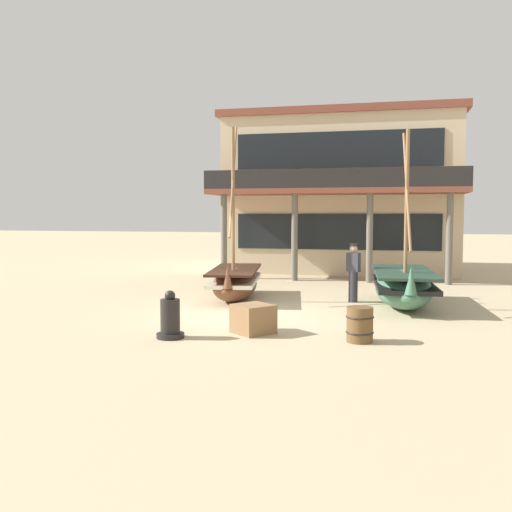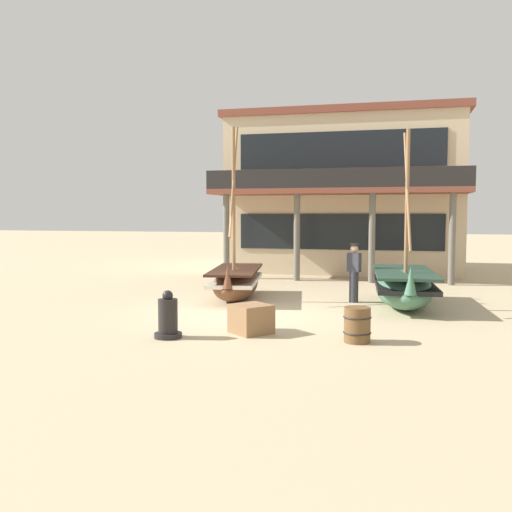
{
  "view_description": "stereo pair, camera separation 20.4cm",
  "coord_description": "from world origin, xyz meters",
  "px_view_note": "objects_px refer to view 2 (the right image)",
  "views": [
    {
      "loc": [
        3.46,
        -13.7,
        2.54
      ],
      "look_at": [
        0.0,
        1.0,
        1.4
      ],
      "focal_mm": 39.6,
      "sensor_mm": 36.0,
      "label": 1
    },
    {
      "loc": [
        3.66,
        -13.66,
        2.54
      ],
      "look_at": [
        0.0,
        1.0,
        1.4
      ],
      "focal_mm": 39.6,
      "sensor_mm": 36.0,
      "label": 2
    }
  ],
  "objects_px": {
    "fisherman_by_hull": "(354,273)",
    "capstan_winch": "(168,319)",
    "fishing_boat_near_left": "(236,281)",
    "wooden_barrel": "(357,325)",
    "harbor_building_main": "(346,194)",
    "cargo_crate": "(251,319)",
    "fishing_boat_centre_large": "(404,286)"
  },
  "relations": [
    {
      "from": "wooden_barrel",
      "to": "harbor_building_main",
      "type": "bearing_deg",
      "value": 95.99
    },
    {
      "from": "fishing_boat_near_left",
      "to": "fishing_boat_centre_large",
      "type": "distance_m",
      "value": 4.83
    },
    {
      "from": "capstan_winch",
      "to": "wooden_barrel",
      "type": "relative_size",
      "value": 1.4
    },
    {
      "from": "fishing_boat_near_left",
      "to": "harbor_building_main",
      "type": "relative_size",
      "value": 0.51
    },
    {
      "from": "cargo_crate",
      "to": "fisherman_by_hull",
      "type": "bearing_deg",
      "value": 69.29
    },
    {
      "from": "capstan_winch",
      "to": "harbor_building_main",
      "type": "height_order",
      "value": "harbor_building_main"
    },
    {
      "from": "fishing_boat_centre_large",
      "to": "capstan_winch",
      "type": "distance_m",
      "value": 6.99
    },
    {
      "from": "fisherman_by_hull",
      "to": "fishing_boat_centre_large",
      "type": "bearing_deg",
      "value": -18.74
    },
    {
      "from": "fisherman_by_hull",
      "to": "cargo_crate",
      "type": "distance_m",
      "value": 5.13
    },
    {
      "from": "wooden_barrel",
      "to": "fishing_boat_centre_large",
      "type": "bearing_deg",
      "value": 78.53
    },
    {
      "from": "fishing_boat_centre_large",
      "to": "cargo_crate",
      "type": "xyz_separation_m",
      "value": [
        -3.18,
        -4.3,
        -0.25
      ]
    },
    {
      "from": "fishing_boat_near_left",
      "to": "wooden_barrel",
      "type": "height_order",
      "value": "fishing_boat_near_left"
    },
    {
      "from": "fishing_boat_centre_large",
      "to": "fisherman_by_hull",
      "type": "bearing_deg",
      "value": 161.26
    },
    {
      "from": "capstan_winch",
      "to": "harbor_building_main",
      "type": "xyz_separation_m",
      "value": [
        2.24,
        15.24,
        3.05
      ]
    },
    {
      "from": "harbor_building_main",
      "to": "fisherman_by_hull",
      "type": "bearing_deg",
      "value": -83.47
    },
    {
      "from": "wooden_barrel",
      "to": "cargo_crate",
      "type": "relative_size",
      "value": 0.95
    },
    {
      "from": "fishing_boat_near_left",
      "to": "capstan_winch",
      "type": "distance_m",
      "value": 5.37
    },
    {
      "from": "wooden_barrel",
      "to": "cargo_crate",
      "type": "bearing_deg",
      "value": 171.93
    },
    {
      "from": "fishing_boat_centre_large",
      "to": "wooden_barrel",
      "type": "relative_size",
      "value": 6.85
    },
    {
      "from": "capstan_winch",
      "to": "wooden_barrel",
      "type": "bearing_deg",
      "value": 7.83
    },
    {
      "from": "fisherman_by_hull",
      "to": "cargo_crate",
      "type": "bearing_deg",
      "value": -110.71
    },
    {
      "from": "capstan_winch",
      "to": "harbor_building_main",
      "type": "distance_m",
      "value": 15.7
    },
    {
      "from": "wooden_barrel",
      "to": "cargo_crate",
      "type": "distance_m",
      "value": 2.27
    },
    {
      "from": "wooden_barrel",
      "to": "harbor_building_main",
      "type": "xyz_separation_m",
      "value": [
        -1.54,
        14.72,
        3.09
      ]
    },
    {
      "from": "fishing_boat_centre_large",
      "to": "capstan_winch",
      "type": "xyz_separation_m",
      "value": [
        -4.72,
        -5.14,
        -0.16
      ]
    },
    {
      "from": "cargo_crate",
      "to": "harbor_building_main",
      "type": "height_order",
      "value": "harbor_building_main"
    },
    {
      "from": "fishing_boat_near_left",
      "to": "fisherman_by_hull",
      "type": "height_order",
      "value": "fishing_boat_near_left"
    },
    {
      "from": "fisherman_by_hull",
      "to": "cargo_crate",
      "type": "height_order",
      "value": "fisherman_by_hull"
    },
    {
      "from": "cargo_crate",
      "to": "fishing_boat_near_left",
      "type": "bearing_deg",
      "value": 109.94
    },
    {
      "from": "fishing_boat_near_left",
      "to": "fisherman_by_hull",
      "type": "relative_size",
      "value": 3.04
    },
    {
      "from": "fisherman_by_hull",
      "to": "capstan_winch",
      "type": "distance_m",
      "value": 6.55
    },
    {
      "from": "wooden_barrel",
      "to": "fisherman_by_hull",
      "type": "bearing_deg",
      "value": 94.96
    }
  ]
}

